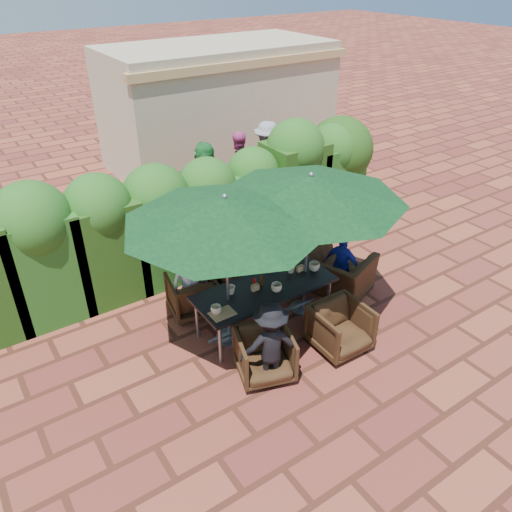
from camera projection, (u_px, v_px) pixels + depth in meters
ground at (255, 332)px, 7.94m from camera, size 80.00×80.00×0.00m
dining_table at (265, 291)px, 7.75m from camera, size 2.26×0.90×0.75m
umbrella_left at (225, 211)px, 6.68m from camera, size 2.89×2.89×2.46m
umbrella_right at (310, 188)px, 7.33m from camera, size 2.91×2.91×2.46m
chair_far_left at (192, 293)px, 8.22m from camera, size 0.85×0.82×0.76m
chair_far_mid at (228, 279)px, 8.59m from camera, size 0.90×0.88×0.74m
chair_far_right at (268, 260)px, 8.98m from camera, size 1.05×1.01×0.87m
chair_near_left at (265, 353)px, 6.96m from camera, size 0.94×0.91×0.78m
chair_near_right at (341, 326)px, 7.44m from camera, size 0.80×0.75×0.80m
chair_end_right at (338, 267)px, 8.71m from camera, size 1.05×1.29×0.97m
adult_far_left at (190, 280)px, 8.06m from camera, size 0.65×0.39×1.30m
adult_far_mid at (235, 270)px, 8.45m from camera, size 0.42×0.35×1.15m
adult_far_right at (273, 253)px, 8.82m from camera, size 0.68×0.52×1.26m
adult_near_left at (270, 345)px, 6.71m from camera, size 0.92×0.67×1.30m
adult_end_right at (342, 264)px, 8.63m from camera, size 0.51×0.73×1.12m
child_left at (205, 284)px, 8.38m from camera, size 0.37×0.34×0.82m
child_right at (251, 264)px, 8.83m from camera, size 0.40×0.37×0.91m
pedestrian_a at (206, 178)px, 11.26m from camera, size 1.65×0.87×1.68m
pedestrian_b at (238, 167)px, 11.79m from camera, size 0.86×0.57×1.71m
pedestrian_c at (267, 159)px, 12.05m from camera, size 1.22×1.22×1.84m
cup_a at (216, 310)px, 7.11m from camera, size 0.16×0.16×0.12m
cup_b at (231, 290)px, 7.53m from camera, size 0.14×0.14×0.13m
cup_c at (277, 288)px, 7.58m from camera, size 0.17×0.17×0.13m
cup_d at (291, 269)px, 8.03m from camera, size 0.14×0.14×0.14m
cup_e at (314, 267)px, 8.08m from camera, size 0.18×0.18×0.14m
ketchup_bottle at (255, 283)px, 7.65m from camera, size 0.04×0.04×0.17m
sauce_bottle at (261, 281)px, 7.70m from camera, size 0.04×0.04×0.17m
serving_tray at (222, 314)px, 7.12m from camera, size 0.35×0.25×0.02m
number_block_left at (255, 287)px, 7.61m from camera, size 0.12×0.06×0.10m
number_block_right at (300, 268)px, 8.08m from camera, size 0.12×0.06×0.10m
hedge_wall at (176, 208)px, 8.85m from camera, size 9.10×1.60×2.49m
building at (219, 105)px, 13.75m from camera, size 6.20×3.08×3.20m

